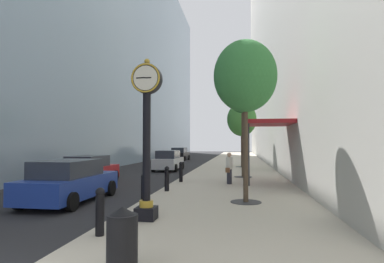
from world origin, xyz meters
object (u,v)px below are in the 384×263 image
Objects in this scene: street_clock at (147,131)px; street_tree_mid_near at (243,98)px; pedestrian_walking at (229,167)px; bollard_nearest at (100,210)px; street_tree_near at (245,77)px; trash_bin at (122,238)px; car_black_trailing at (180,154)px; bollard_third at (167,178)px; car_silver_far at (168,161)px; car_blue_near at (70,181)px; street_tree_mid_far at (242,120)px; bollard_second at (144,189)px; car_red_mid at (89,170)px; bollard_fourth at (181,171)px.

street_tree_mid_near reaches higher than street_clock.
pedestrian_walking is at bearing 75.83° from street_clock.
pedestrian_walking reaches higher than bollard_nearest.
trash_bin is at bearing -108.52° from street_tree_near.
street_tree_mid_near reaches higher than car_black_trailing.
street_clock reaches higher than bollard_third.
bollard_nearest is 0.26× the size of car_silver_far.
trash_bin is (0.61, -3.42, -1.92)m from street_clock.
street_tree_near is 30.56m from car_black_trailing.
bollard_nearest is 5.47m from car_blue_near.
street_tree_mid_far is at bearing 90.00° from street_tree_near.
trash_bin is at bearing -79.35° from car_silver_far.
car_red_mid reaches higher than bollard_second.
car_blue_near is 14.14m from car_silver_far.
street_tree_mid_far is 1.31× the size of car_black_trailing.
bollard_fourth is at bearing -72.77° from car_silver_far.
bollard_nearest is (-0.62, -1.60, -1.89)m from street_clock.
bollard_second is 18.88m from street_tree_mid_far.
street_clock is 4.11× the size of bollard_second.
bollard_nearest is 9.98m from pedestrian_walking.
street_clock reaches higher than car_red_mid.
car_silver_far is (-5.98, -3.07, -3.55)m from street_tree_mid_far.
car_black_trailing is (-4.56, 30.48, 0.10)m from bollard_second.
street_tree_mid_far is at bearing -57.05° from car_black_trailing.
car_silver_far reaches higher than car_red_mid.
car_black_trailing is at bearing 110.96° from street_tree_mid_near.
street_tree_near is 7.87m from trash_bin.
street_tree_mid_far reaches higher than car_blue_near.
street_tree_mid_near reaches higher than street_tree_near.
pedestrian_walking is (1.41, 11.45, 0.31)m from trash_bin.
car_red_mid is 9.27m from car_silver_far.
street_clock is 4.11× the size of bollard_third.
bollard_second is 3.40m from car_blue_near.
street_clock reaches higher than bollard_nearest.
street_tree_mid_far is at bearing 84.74° from trash_bin.
trash_bin is 0.25× the size of car_silver_far.
bollard_fourth is at bearing 168.41° from pedestrian_walking.
car_silver_far reaches higher than bollard_second.
bollard_third is 27.48m from car_black_trailing.
street_tree_mid_near is 1.40× the size of car_black_trailing.
car_red_mid is (-8.44, -3.52, -4.35)m from street_tree_mid_near.
street_tree_mid_far is at bearing 82.11° from street_clock.
car_blue_near is at bearing -92.64° from car_silver_far.
street_tree_mid_far is at bearing 79.46° from bollard_second.
street_tree_mid_near is 3.76× the size of pedestrian_walking.
bollard_third is 0.25× the size of car_black_trailing.
bollard_second is 0.67× the size of pedestrian_walking.
car_silver_far is (-5.24, 8.91, -0.19)m from pedestrian_walking.
car_silver_far reaches higher than car_blue_near.
car_blue_near is (-3.25, 1.01, 0.08)m from bollard_second.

